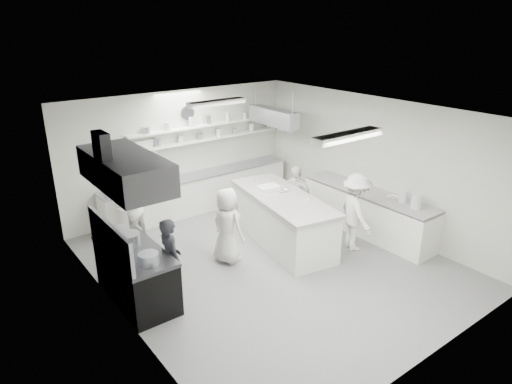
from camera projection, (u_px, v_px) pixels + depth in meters
floor at (270, 263)px, 9.11m from camera, size 6.00×7.00×0.02m
ceiling at (271, 113)px, 8.04m from camera, size 6.00×7.00×0.02m
wall_back at (181, 152)px, 11.19m from camera, size 6.00×0.04×3.00m
wall_front at (438, 268)px, 5.97m from camera, size 6.00×0.04×3.00m
wall_left at (116, 235)px, 6.89m from camera, size 0.04×7.00×3.00m
wall_right at (374, 164)px, 10.27m from camera, size 0.04×7.00×3.00m
stove at (137, 276)px, 7.78m from camera, size 0.80×1.80×0.90m
exhaust_hood at (125, 170)px, 7.11m from camera, size 0.85×2.00×0.50m
back_counter at (200, 192)px, 11.50m from camera, size 5.00×0.60×0.92m
shelf_lower at (208, 139)px, 11.40m from camera, size 4.20×0.26×0.04m
shelf_upper at (208, 125)px, 11.27m from camera, size 4.20×0.26×0.04m
pass_through_window at (131, 164)px, 10.46m from camera, size 1.30×0.04×1.00m
wall_clock at (187, 113)px, 10.93m from camera, size 0.32×0.05×0.32m
right_counter at (367, 212)px, 10.29m from camera, size 0.74×3.30×0.94m
pot_rack at (273, 117)px, 11.21m from camera, size 0.30×1.60×0.40m
light_fixture_front at (348, 136)px, 6.72m from camera, size 1.30×0.25×0.10m
light_fixture_rear at (217, 103)px, 9.41m from camera, size 1.30×0.25×0.10m
prep_island at (282, 220)px, 9.78m from camera, size 1.51×2.93×1.03m
stove_pot at (129, 241)px, 7.70m from camera, size 0.37×0.37×0.27m
cook_stove at (171, 260)px, 7.68m from camera, size 0.38×0.57×1.51m
cook_back at (130, 208)px, 9.75m from camera, size 0.90×0.80×1.52m
cook_island_left at (227, 226)px, 8.92m from camera, size 0.63×0.84×1.54m
cook_island_right at (295, 197)px, 10.38m from camera, size 0.62×0.95×1.50m
cook_right at (356, 212)px, 9.39m from camera, size 0.95×1.22×1.66m
bowl_island_a at (282, 191)px, 9.87m from camera, size 0.27×0.27×0.06m
bowl_island_b at (305, 201)px, 9.34m from camera, size 0.24×0.24×0.06m
bowl_right at (393, 198)px, 9.75m from camera, size 0.33×0.33×0.06m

